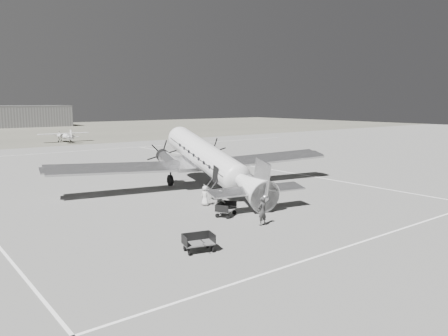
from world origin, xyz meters
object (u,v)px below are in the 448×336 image
ramp_agent (221,202)px  passenger (205,196)px  ground_crew (262,211)px  light_plane_right (65,137)px  dc3_airliner (210,161)px  baggage_cart_near (226,209)px  baggage_cart_far (199,243)px

ramp_agent → passenger: bearing=17.6°
ground_crew → passenger: 6.40m
light_plane_right → ground_crew: bearing=-97.8°
dc3_airliner → baggage_cart_near: (-4.19, -7.57, -2.08)m
baggage_cart_far → passenger: passenger is taller
light_plane_right → baggage_cart_far: light_plane_right is taller
dc3_airliner → passenger: size_ratio=18.06×
ramp_agent → passenger: ramp_agent is taller
passenger → baggage_cart_near: bearing=150.4°
dc3_airliner → baggage_cart_far: 15.68m
baggage_cart_near → passenger: 3.38m
baggage_cart_far → dc3_airliner: bearing=66.8°
light_plane_right → dc3_airliner: bearing=-95.4°
dc3_airliner → ramp_agent: size_ratio=16.14×
light_plane_right → ground_crew: size_ratio=5.26×
dc3_airliner → ramp_agent: bearing=-109.5°
dc3_airliner → ground_crew: dc3_airliner is taller
ground_crew → ramp_agent: bearing=-91.8°
baggage_cart_near → ramp_agent: bearing=49.6°
baggage_cart_near → light_plane_right: bearing=51.9°
light_plane_right → ramp_agent: 61.99m
baggage_cart_far → passenger: bearing=67.6°
dc3_airliner → light_plane_right: bearing=95.4°
baggage_cart_near → baggage_cart_far: bearing=-168.7°
baggage_cart_near → ground_crew: (0.40, -3.09, 0.45)m
dc3_airliner → baggage_cart_near: dc3_airliner is taller
baggage_cart_far → ramp_agent: 7.80m
light_plane_right → ground_crew: light_plane_right is taller
baggage_cart_near → ramp_agent: size_ratio=0.98×
dc3_airliner → baggage_cart_far: (-9.62, -12.21, -2.08)m
baggage_cart_far → ground_crew: size_ratio=0.90×
baggage_cart_near → dc3_airliner: bearing=31.9°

